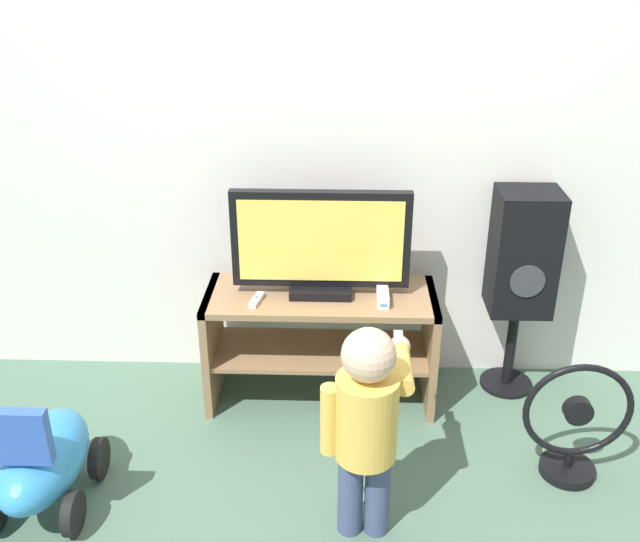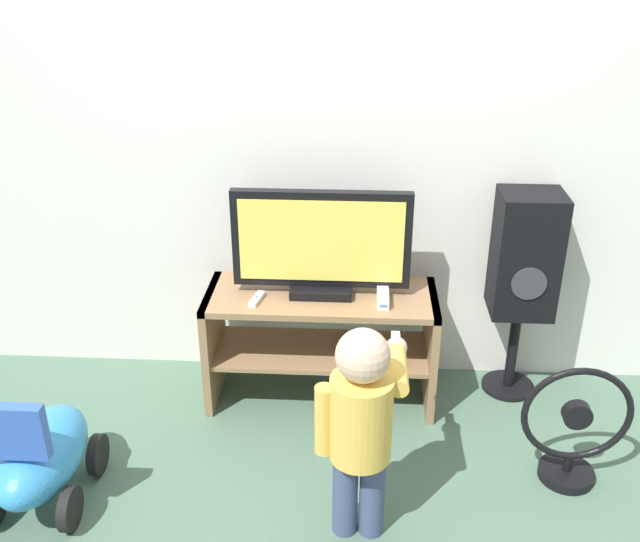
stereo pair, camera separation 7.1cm
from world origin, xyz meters
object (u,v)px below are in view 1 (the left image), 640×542
Objects in this scene: game_console at (383,295)px; floor_fan at (575,426)px; remote_primary at (257,300)px; speaker_tower at (523,259)px; ride_on_toy at (43,460)px; television at (321,244)px; child at (367,417)px.

game_console is 0.97m from floor_fan.
game_console is 0.57m from remote_primary.
floor_fan is (0.13, -0.64, -0.46)m from speaker_tower.
ride_on_toy is (-0.77, -0.68, -0.36)m from remote_primary.
television is 1.48× the size of floor_fan.
remote_primary is 1.09m from ride_on_toy.
floor_fan is (0.87, 0.33, -0.28)m from child.
television reaches higher than game_console.
floor_fan is 0.96× the size of ride_on_toy.
television reaches higher than child.
child is at bearing -96.31° from game_console.
ride_on_toy is at bearing -173.52° from floor_fan.
child is (0.48, -0.77, -0.05)m from remote_primary.
ride_on_toy is (-1.34, -0.71, -0.38)m from game_console.
television is 0.94m from speaker_tower.
speaker_tower is at bearing 52.75° from child.
speaker_tower is 0.80m from floor_fan.
child reaches higher than floor_fan.
speaker_tower is at bearing 23.92° from ride_on_toy.
ride_on_toy is at bearing -151.96° from game_console.
floor_fan is at bearing -27.33° from television.
television is 4.39× the size of game_console.
child is 1.24m from speaker_tower.
ride_on_toy is at bearing -138.54° from remote_primary.
child is 1.62× the size of floor_fan.
television is 0.78× the size of speaker_tower.
speaker_tower is at bearing 9.35° from remote_primary.
child reaches higher than game_console.
floor_fan is at bearing -78.86° from speaker_tower.
speaker_tower is at bearing 5.83° from television.
television is 6.00× the size of remote_primary.
speaker_tower reaches higher than game_console.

